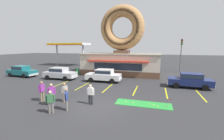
{
  "coord_description": "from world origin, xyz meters",
  "views": [
    {
      "loc": [
        4.22,
        -10.01,
        4.44
      ],
      "look_at": [
        -0.18,
        5.0,
        2.0
      ],
      "focal_mm": 24.0,
      "sensor_mm": 36.0,
      "label": 1
    }
  ],
  "objects_px": {
    "pedestrian_leather_jacket_man": "(65,92)",
    "trash_bin": "(77,71)",
    "car_navy": "(190,80)",
    "pedestrian_crossing_woman": "(42,90)",
    "pedestrian_blue_sweater_man": "(91,94)",
    "pedestrian_beanie_man": "(51,101)",
    "golf_ball": "(129,102)",
    "car_teal": "(22,71)",
    "car_silver": "(60,73)",
    "car_white": "(104,75)",
    "pedestrian_clipboard_woman": "(66,98)",
    "traffic_light_pole": "(181,51)",
    "pedestrian_hooded_kid": "(51,94)",
    "putting_flag_pin": "(170,101)"
  },
  "relations": [
    {
      "from": "putting_flag_pin",
      "to": "pedestrian_crossing_woman",
      "type": "bearing_deg",
      "value": -170.08
    },
    {
      "from": "car_silver",
      "to": "pedestrian_hooded_kid",
      "type": "xyz_separation_m",
      "value": [
        5.26,
        -8.37,
        0.09
      ]
    },
    {
      "from": "pedestrian_blue_sweater_man",
      "to": "traffic_light_pole",
      "type": "bearing_deg",
      "value": 64.05
    },
    {
      "from": "pedestrian_blue_sweater_man",
      "to": "car_teal",
      "type": "bearing_deg",
      "value": 153.39
    },
    {
      "from": "golf_ball",
      "to": "traffic_light_pole",
      "type": "bearing_deg",
      "value": 70.38
    },
    {
      "from": "pedestrian_crossing_woman",
      "to": "pedestrian_blue_sweater_man",
      "type": "bearing_deg",
      "value": 6.83
    },
    {
      "from": "car_white",
      "to": "pedestrian_leather_jacket_man",
      "type": "relative_size",
      "value": 2.93
    },
    {
      "from": "pedestrian_beanie_man",
      "to": "car_white",
      "type": "bearing_deg",
      "value": 88.27
    },
    {
      "from": "car_teal",
      "to": "pedestrian_clipboard_woman",
      "type": "xyz_separation_m",
      "value": [
        13.43,
        -8.79,
        0.0
      ]
    },
    {
      "from": "car_white",
      "to": "traffic_light_pole",
      "type": "relative_size",
      "value": 0.8
    },
    {
      "from": "car_navy",
      "to": "pedestrian_blue_sweater_man",
      "type": "relative_size",
      "value": 2.93
    },
    {
      "from": "pedestrian_blue_sweater_man",
      "to": "pedestrian_beanie_man",
      "type": "relative_size",
      "value": 1.0
    },
    {
      "from": "golf_ball",
      "to": "car_silver",
      "type": "xyz_separation_m",
      "value": [
        -10.75,
        6.1,
        0.82
      ]
    },
    {
      "from": "car_silver",
      "to": "pedestrian_clipboard_woman",
      "type": "bearing_deg",
      "value": -52.25
    },
    {
      "from": "car_navy",
      "to": "traffic_light_pole",
      "type": "height_order",
      "value": "traffic_light_pole"
    },
    {
      "from": "car_teal",
      "to": "pedestrian_crossing_woman",
      "type": "height_order",
      "value": "pedestrian_crossing_woman"
    },
    {
      "from": "car_navy",
      "to": "pedestrian_hooded_kid",
      "type": "xyz_separation_m",
      "value": [
        -11.08,
        -8.59,
        0.09
      ]
    },
    {
      "from": "pedestrian_beanie_man",
      "to": "pedestrian_blue_sweater_man",
      "type": "bearing_deg",
      "value": 49.6
    },
    {
      "from": "car_navy",
      "to": "pedestrian_crossing_woman",
      "type": "height_order",
      "value": "pedestrian_crossing_woman"
    },
    {
      "from": "golf_ball",
      "to": "pedestrian_clipboard_woman",
      "type": "distance_m",
      "value": 4.85
    },
    {
      "from": "pedestrian_blue_sweater_man",
      "to": "pedestrian_beanie_man",
      "type": "distance_m",
      "value": 2.91
    },
    {
      "from": "pedestrian_leather_jacket_man",
      "to": "pedestrian_beanie_man",
      "type": "relative_size",
      "value": 1.0
    },
    {
      "from": "car_silver",
      "to": "pedestrian_crossing_woman",
      "type": "distance_m",
      "value": 8.68
    },
    {
      "from": "pedestrian_hooded_kid",
      "to": "traffic_light_pole",
      "type": "height_order",
      "value": "traffic_light_pole"
    },
    {
      "from": "golf_ball",
      "to": "pedestrian_leather_jacket_man",
      "type": "bearing_deg",
      "value": -165.68
    },
    {
      "from": "car_white",
      "to": "traffic_light_pole",
      "type": "xyz_separation_m",
      "value": [
        10.48,
        10.7,
        2.84
      ]
    },
    {
      "from": "car_white",
      "to": "pedestrian_leather_jacket_man",
      "type": "xyz_separation_m",
      "value": [
        -0.63,
        -7.66,
        -0.01
      ]
    },
    {
      "from": "pedestrian_hooded_kid",
      "to": "traffic_light_pole",
      "type": "relative_size",
      "value": 0.3
    },
    {
      "from": "pedestrian_blue_sweater_man",
      "to": "car_navy",
      "type": "bearing_deg",
      "value": 41.8
    },
    {
      "from": "golf_ball",
      "to": "pedestrian_beanie_man",
      "type": "height_order",
      "value": "pedestrian_beanie_man"
    },
    {
      "from": "pedestrian_beanie_man",
      "to": "trash_bin",
      "type": "xyz_separation_m",
      "value": [
        -5.49,
        13.23,
        -0.37
      ]
    },
    {
      "from": "pedestrian_clipboard_woman",
      "to": "car_white",
      "type": "bearing_deg",
      "value": 92.71
    },
    {
      "from": "car_silver",
      "to": "pedestrian_clipboard_woman",
      "type": "xyz_separation_m",
      "value": [
        6.78,
        -8.76,
        0.0
      ]
    },
    {
      "from": "pedestrian_leather_jacket_man",
      "to": "trash_bin",
      "type": "bearing_deg",
      "value": 114.89
    },
    {
      "from": "golf_ball",
      "to": "trash_bin",
      "type": "xyz_separation_m",
      "value": [
        -10.18,
        9.83,
        0.45
      ]
    },
    {
      "from": "pedestrian_leather_jacket_man",
      "to": "pedestrian_crossing_woman",
      "type": "height_order",
      "value": "pedestrian_crossing_woman"
    },
    {
      "from": "golf_ball",
      "to": "car_white",
      "type": "distance_m",
      "value": 7.79
    },
    {
      "from": "pedestrian_crossing_woman",
      "to": "car_silver",
      "type": "bearing_deg",
      "value": 116.4
    },
    {
      "from": "car_teal",
      "to": "traffic_light_pole",
      "type": "bearing_deg",
      "value": 25.0
    },
    {
      "from": "car_navy",
      "to": "pedestrian_crossing_woman",
      "type": "xyz_separation_m",
      "value": [
        -12.48,
        -7.99,
        0.06
      ]
    },
    {
      "from": "pedestrian_blue_sweater_man",
      "to": "pedestrian_beanie_man",
      "type": "height_order",
      "value": "same"
    },
    {
      "from": "pedestrian_leather_jacket_man",
      "to": "pedestrian_crossing_woman",
      "type": "distance_m",
      "value": 1.91
    },
    {
      "from": "pedestrian_blue_sweater_man",
      "to": "pedestrian_hooded_kid",
      "type": "bearing_deg",
      "value": -157.91
    },
    {
      "from": "pedestrian_blue_sweater_man",
      "to": "trash_bin",
      "type": "distance_m",
      "value": 13.26
    },
    {
      "from": "pedestrian_hooded_kid",
      "to": "pedestrian_crossing_woman",
      "type": "distance_m",
      "value": 1.53
    },
    {
      "from": "car_silver",
      "to": "pedestrian_crossing_woman",
      "type": "xyz_separation_m",
      "value": [
        3.86,
        -7.77,
        0.06
      ]
    },
    {
      "from": "car_teal",
      "to": "car_navy",
      "type": "bearing_deg",
      "value": 0.47
    },
    {
      "from": "pedestrian_clipboard_woman",
      "to": "pedestrian_beanie_man",
      "type": "height_order",
      "value": "pedestrian_clipboard_woman"
    },
    {
      "from": "car_navy",
      "to": "car_teal",
      "type": "xyz_separation_m",
      "value": [
        -22.98,
        -0.19,
        0.0
      ]
    },
    {
      "from": "car_navy",
      "to": "pedestrian_beanie_man",
      "type": "bearing_deg",
      "value": -136.6
    }
  ]
}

